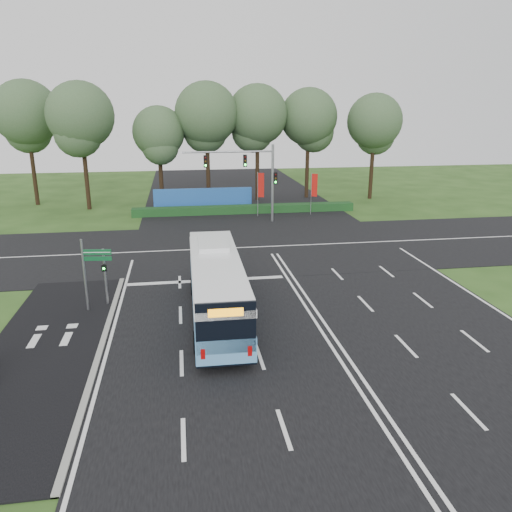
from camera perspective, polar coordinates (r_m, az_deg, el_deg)
The scene contains 14 objects.
ground at distance 26.73m, azimuth 5.74°, elevation -5.94°, with size 120.00×120.00×0.00m, color #264517.
road_main at distance 26.72m, azimuth 5.74°, elevation -5.90°, with size 20.00×120.00×0.04m, color black.
road_cross at distance 37.81m, azimuth 1.25°, elevation 1.06°, with size 120.00×14.00×0.05m, color black.
bike_path at distance 24.02m, azimuth -22.98°, elevation -9.95°, with size 5.00×18.00×0.06m, color black.
kerb_strip at distance 23.51m, azimuth -17.24°, elevation -9.83°, with size 0.25×18.00×0.12m, color gray.
city_bus at distance 24.94m, azimuth -4.53°, elevation -3.45°, with size 2.64×11.68×3.34m.
pedestrian_signal at distance 27.56m, azimuth -16.87°, elevation -2.09°, with size 0.29×0.41×3.13m.
street_sign at distance 26.77m, azimuth -18.41°, elevation -1.12°, with size 1.50×0.27×3.87m.
banner_flag_mid at distance 47.76m, azimuth 0.48°, elevation 7.82°, with size 0.61×0.24×4.29m.
banner_flag_right at distance 48.91m, azimuth 6.61°, elevation 7.78°, with size 0.56×0.29×4.10m.
traffic_light_gantry at distance 45.16m, azimuth -0.35°, elevation 9.67°, with size 8.41×0.28×7.00m.
hedge at distance 49.74m, azimuth -1.26°, elevation 5.35°, with size 22.00×1.20×0.80m, color #163C19.
blue_hoarding at distance 51.70m, azimuth -6.06°, elevation 6.50°, with size 10.00×0.30×2.20m, color #1E53A6.
eucalyptus_row at distance 54.87m, azimuth -6.46°, elevation 15.49°, with size 43.25×10.04×12.92m.
Camera 1 is at (-6.37, -23.82, 10.32)m, focal length 35.00 mm.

